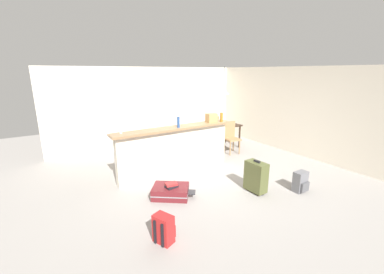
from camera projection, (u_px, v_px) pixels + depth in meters
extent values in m
cube|color=gray|center=(208.00, 174.00, 5.92)|extent=(13.00, 13.00, 0.05)
cube|color=silver|center=(154.00, 106.00, 8.08)|extent=(6.60, 0.10, 2.50)
cube|color=silver|center=(285.00, 109.00, 7.42)|extent=(0.10, 6.00, 2.50)
cube|color=silver|center=(176.00, 151.00, 5.77)|extent=(2.80, 0.20, 1.08)
cube|color=#93704C|center=(175.00, 128.00, 5.62)|extent=(2.96, 0.40, 0.05)
cylinder|color=silver|center=(120.00, 128.00, 5.02)|extent=(0.06, 0.06, 0.22)
cylinder|color=#284C89|center=(178.00, 122.00, 5.53)|extent=(0.06, 0.06, 0.25)
cylinder|color=#9E661E|center=(221.00, 117.00, 6.19)|extent=(0.07, 0.07, 0.23)
cube|color=tan|center=(211.00, 118.00, 6.13)|extent=(0.26, 0.18, 0.22)
cube|color=#332319|center=(221.00, 125.00, 7.73)|extent=(1.10, 0.80, 0.04)
cylinder|color=#332319|center=(215.00, 141.00, 7.30)|extent=(0.06, 0.06, 0.70)
cylinder|color=#332319|center=(239.00, 137.00, 7.81)|extent=(0.06, 0.06, 0.70)
cylinder|color=#332319|center=(202.00, 136.00, 7.85)|extent=(0.06, 0.06, 0.70)
cylinder|color=#332319|center=(226.00, 132.00, 8.36)|extent=(0.06, 0.06, 0.70)
cube|color=#9E754C|center=(232.00, 139.00, 7.23)|extent=(0.45, 0.45, 0.04)
cube|color=#9E754C|center=(229.00, 129.00, 7.32)|extent=(0.40, 0.09, 0.48)
cylinder|color=#9E754C|center=(230.00, 149.00, 7.09)|extent=(0.04, 0.04, 0.41)
cylinder|color=#9E754C|center=(239.00, 147.00, 7.22)|extent=(0.04, 0.04, 0.41)
cylinder|color=#9E754C|center=(224.00, 146.00, 7.37)|extent=(0.04, 0.04, 0.41)
cylinder|color=#9E754C|center=(233.00, 144.00, 7.50)|extent=(0.04, 0.04, 0.41)
cube|color=#9E754C|center=(211.00, 130.00, 8.32)|extent=(0.44, 0.44, 0.04)
cube|color=#9E754C|center=(214.00, 124.00, 8.10)|extent=(0.40, 0.08, 0.48)
cylinder|color=#9E754C|center=(212.00, 135.00, 8.59)|extent=(0.04, 0.04, 0.41)
cylinder|color=#9E754C|center=(204.00, 136.00, 8.45)|extent=(0.04, 0.04, 0.41)
cylinder|color=#9E754C|center=(217.00, 137.00, 8.31)|extent=(0.04, 0.04, 0.41)
cylinder|color=#9E754C|center=(209.00, 138.00, 8.17)|extent=(0.04, 0.04, 0.41)
cylinder|color=black|center=(224.00, 78.00, 7.35)|extent=(0.01, 0.01, 0.68)
cone|color=white|center=(224.00, 91.00, 7.45)|extent=(0.34, 0.34, 0.14)
sphere|color=white|center=(224.00, 94.00, 7.47)|extent=(0.07, 0.07, 0.07)
cube|color=maroon|center=(171.00, 191.00, 4.76)|extent=(0.83, 0.79, 0.22)
cube|color=gray|center=(171.00, 191.00, 4.76)|extent=(0.85, 0.81, 0.02)
cube|color=#2D2D33|center=(192.00, 192.00, 4.73)|extent=(0.22, 0.23, 0.02)
cube|color=red|center=(163.00, 229.00, 3.47)|extent=(0.27, 0.33, 0.42)
cube|color=maroon|center=(169.00, 229.00, 3.58)|extent=(0.14, 0.23, 0.19)
cube|color=black|center=(162.00, 236.00, 3.36)|extent=(0.04, 0.04, 0.36)
cube|color=black|center=(155.00, 232.00, 3.44)|extent=(0.04, 0.04, 0.36)
cube|color=slate|center=(300.00, 182.00, 4.96)|extent=(0.28, 0.18, 0.42)
cube|color=#515155|center=(305.00, 187.00, 4.89)|extent=(0.22, 0.06, 0.19)
cube|color=black|center=(293.00, 181.00, 5.01)|extent=(0.04, 0.02, 0.36)
cube|color=black|center=(298.00, 180.00, 5.08)|extent=(0.04, 0.02, 0.36)
cube|color=#51562D|center=(256.00, 176.00, 4.91)|extent=(0.25, 0.45, 0.60)
cylinder|color=black|center=(248.00, 186.00, 5.14)|extent=(0.03, 0.06, 0.06)
cylinder|color=black|center=(262.00, 194.00, 4.84)|extent=(0.03, 0.06, 0.06)
cube|color=#232328|center=(257.00, 161.00, 4.83)|extent=(0.04, 0.14, 0.04)
cube|color=black|center=(171.00, 186.00, 4.69)|extent=(0.24, 0.18, 0.04)
cube|color=#AD2D2D|center=(171.00, 184.00, 4.70)|extent=(0.24, 0.19, 0.04)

